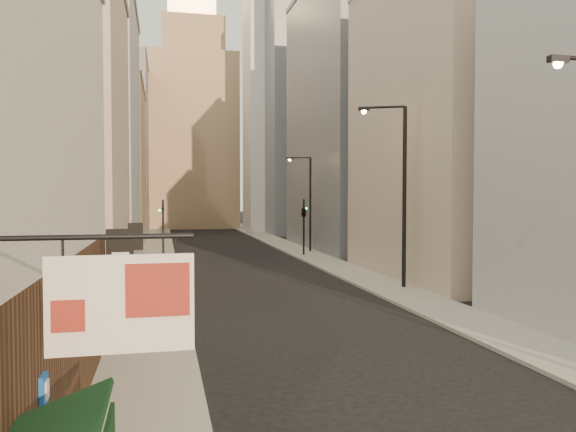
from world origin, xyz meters
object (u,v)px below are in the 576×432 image
at_px(traffic_light_left, 163,219).
at_px(traffic_light_right, 304,211).
at_px(white_tower, 273,105).
at_px(streetlamp_far, 308,198).
at_px(clock_tower, 193,122).
at_px(streetlamp_mid, 400,185).

distance_m(traffic_light_left, traffic_light_right, 12.47).
height_order(white_tower, streetlamp_far, white_tower).
relative_size(white_tower, streetlamp_far, 4.67).
relative_size(clock_tower, traffic_light_right, 8.97).
xyz_separation_m(streetlamp_far, traffic_light_right, (-1.15, -3.01, -1.11)).
bearing_deg(streetlamp_far, white_tower, 109.18).
xyz_separation_m(white_tower, streetlamp_far, (-2.88, -31.09, -13.53)).
bearing_deg(streetlamp_far, streetlamp_mid, -65.71).
bearing_deg(clock_tower, traffic_light_right, -81.76).
distance_m(streetlamp_mid, streetlamp_far, 20.78).
bearing_deg(traffic_light_right, streetlamp_far, -101.02).
xyz_separation_m(clock_tower, streetlamp_far, (8.12, -45.09, -12.56)).
distance_m(streetlamp_mid, traffic_light_right, 17.89).
height_order(streetlamp_mid, traffic_light_right, streetlamp_mid).
bearing_deg(white_tower, clock_tower, 128.16).
relative_size(clock_tower, streetlamp_mid, 4.32).
bearing_deg(white_tower, streetlamp_mid, -93.25).
height_order(clock_tower, traffic_light_right, clock_tower).
bearing_deg(traffic_light_left, clock_tower, -75.82).
distance_m(clock_tower, streetlamp_far, 47.50).
bearing_deg(clock_tower, traffic_light_left, -95.56).
height_order(clock_tower, streetlamp_mid, clock_tower).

